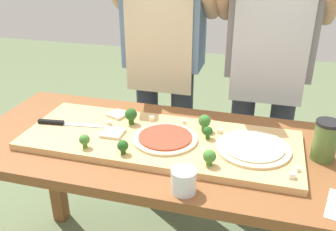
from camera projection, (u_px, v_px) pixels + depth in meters
name	position (u px, v px, depth m)	size (l,w,h in m)	color
prep_table	(159.00, 168.00, 1.51)	(1.52, 0.69, 0.78)	brown
cutting_board	(160.00, 140.00, 1.44)	(1.07, 0.40, 0.03)	tan
chefs_knife	(61.00, 123.00, 1.53)	(0.28, 0.05, 0.02)	#B7BABF
pizza_whole_cheese_artichoke	(253.00, 148.00, 1.35)	(0.27, 0.27, 0.02)	beige
pizza_whole_tomato_red	(165.00, 138.00, 1.41)	(0.25, 0.25, 0.02)	beige
pizza_slice_far_left	(113.00, 133.00, 1.46)	(0.08, 0.08, 0.01)	beige
pizza_slice_near_right	(118.00, 114.00, 1.61)	(0.07, 0.07, 0.01)	beige
broccoli_floret_front_right	(210.00, 157.00, 1.25)	(0.05, 0.05, 0.06)	#487A23
broccoli_floret_back_mid	(205.00, 121.00, 1.47)	(0.05, 0.05, 0.07)	#3F7220
broccoli_floret_center_right	(84.00, 140.00, 1.35)	(0.04, 0.04, 0.05)	#487A23
broccoli_floret_center_left	(131.00, 115.00, 1.52)	(0.05, 0.05, 0.07)	#2C5915
broccoli_floret_front_mid	(123.00, 146.00, 1.31)	(0.04, 0.04, 0.05)	#2C5915
broccoli_floret_front_left	(208.00, 132.00, 1.41)	(0.04, 0.04, 0.05)	#2C5915
cheese_crumble_a	(298.00, 169.00, 1.22)	(0.01, 0.01, 0.01)	white
cheese_crumble_b	(184.00, 122.00, 1.54)	(0.01, 0.01, 0.01)	silver
cheese_crumble_c	(220.00, 131.00, 1.46)	(0.02, 0.02, 0.02)	silver
cheese_crumble_d	(109.00, 123.00, 1.53)	(0.02, 0.02, 0.02)	silver
cheese_crumble_e	(152.00, 118.00, 1.56)	(0.02, 0.02, 0.02)	white
cheese_crumble_f	(292.00, 175.00, 1.19)	(0.02, 0.02, 0.02)	white
flour_cup	(184.00, 182.00, 1.16)	(0.08, 0.08, 0.08)	white
sauce_jar	(325.00, 141.00, 1.31)	(0.09, 0.09, 0.15)	#517033
cook_left	(164.00, 48.00, 1.91)	(0.54, 0.39, 1.67)	#333847
cook_right	(269.00, 55.00, 1.78)	(0.54, 0.39, 1.67)	#333847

